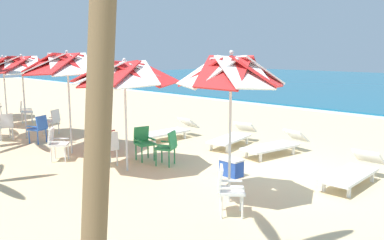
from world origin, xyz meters
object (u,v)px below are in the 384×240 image
(sun_lounger_3, at_px, (170,131))
(plastic_chair_4, at_px, (56,142))
(plastic_chair_1, at_px, (144,141))
(plastic_chair_3, at_px, (108,147))
(plastic_chair_5, at_px, (103,133))
(beach_umbrella_0, at_px, (231,73))
(beach_umbrella_3, at_px, (22,65))
(cooler_box, at_px, (231,167))
(sun_lounger_2, at_px, (233,137))
(beach_umbrella_4, at_px, (3,65))
(plastic_chair_7, at_px, (53,120))
(plastic_chair_0, at_px, (228,187))
(beach_umbrella_2, at_px, (67,64))
(plastic_chair_8, at_px, (5,125))
(plastic_chair_2, at_px, (168,146))
(sun_lounger_1, at_px, (276,145))
(plastic_chair_9, at_px, (25,111))
(plastic_chair_6, at_px, (39,127))
(beach_umbrella_1, at_px, (125,74))
(sun_lounger_0, at_px, (353,171))

(sun_lounger_3, bearing_deg, plastic_chair_4, -92.17)
(plastic_chair_1, xyz_separation_m, sun_lounger_3, (-1.37, 2.14, -0.22))
(plastic_chair_3, distance_m, plastic_chair_5, 1.75)
(beach_umbrella_0, height_order, beach_umbrella_3, beach_umbrella_0)
(cooler_box, bearing_deg, sun_lounger_2, 128.34)
(plastic_chair_1, xyz_separation_m, beach_umbrella_4, (-7.34, -0.70, 1.81))
(plastic_chair_4, height_order, plastic_chair_7, same)
(beach_umbrella_4, distance_m, sun_lounger_2, 9.00)
(plastic_chair_0, xyz_separation_m, sun_lounger_3, (-5.24, 3.38, -0.22))
(beach_umbrella_4, bearing_deg, beach_umbrella_2, -3.15)
(beach_umbrella_4, bearing_deg, plastic_chair_5, 5.58)
(plastic_chair_4, height_order, sun_lounger_3, plastic_chair_4)
(plastic_chair_8, bearing_deg, beach_umbrella_2, 11.98)
(plastic_chair_2, bearing_deg, beach_umbrella_3, -168.26)
(plastic_chair_3, xyz_separation_m, plastic_chair_4, (-1.37, -0.66, 0.00))
(sun_lounger_2, xyz_separation_m, cooler_box, (1.86, -2.35, -0.08))
(beach_umbrella_0, bearing_deg, plastic_chair_4, -169.82)
(plastic_chair_3, distance_m, sun_lounger_1, 4.51)
(plastic_chair_3, distance_m, plastic_chair_9, 7.55)
(plastic_chair_9, distance_m, cooler_box, 10.14)
(plastic_chair_6, bearing_deg, plastic_chair_3, 1.10)
(plastic_chair_2, xyz_separation_m, plastic_chair_6, (-4.67, -1.16, 0.00))
(plastic_chair_0, distance_m, plastic_chair_3, 4.02)
(beach_umbrella_3, distance_m, beach_umbrella_4, 2.61)
(plastic_chair_4, bearing_deg, beach_umbrella_2, 124.49)
(sun_lounger_1, bearing_deg, sun_lounger_2, 179.22)
(beach_umbrella_0, distance_m, plastic_chair_5, 5.56)
(plastic_chair_1, distance_m, plastic_chair_6, 3.98)
(plastic_chair_2, bearing_deg, beach_umbrella_2, -158.79)
(beach_umbrella_4, xyz_separation_m, plastic_chair_9, (-0.27, 0.79, -1.81))
(beach_umbrella_4, bearing_deg, cooler_box, 7.14)
(plastic_chair_0, relative_size, cooler_box, 1.73)
(sun_lounger_1, bearing_deg, plastic_chair_0, -67.59)
(plastic_chair_2, bearing_deg, plastic_chair_3, -132.11)
(beach_umbrella_0, distance_m, plastic_chair_9, 11.32)
(beach_umbrella_2, xyz_separation_m, plastic_chair_4, (0.45, -0.66, -1.97))
(plastic_chair_3, bearing_deg, plastic_chair_6, -178.90)
(plastic_chair_8, bearing_deg, sun_lounger_2, 38.69)
(beach_umbrella_1, bearing_deg, plastic_chair_2, 71.34)
(plastic_chair_7, bearing_deg, beach_umbrella_4, -168.43)
(plastic_chair_1, bearing_deg, plastic_chair_6, -164.44)
(beach_umbrella_2, distance_m, beach_umbrella_4, 5.39)
(beach_umbrella_2, bearing_deg, plastic_chair_0, -2.39)
(plastic_chair_7, relative_size, sun_lounger_2, 0.39)
(sun_lounger_0, bearing_deg, plastic_chair_0, -105.21)
(beach_umbrella_1, distance_m, beach_umbrella_4, 7.85)
(sun_lounger_1, distance_m, sun_lounger_2, 1.52)
(plastic_chair_8, bearing_deg, plastic_chair_1, 18.17)
(plastic_chair_0, distance_m, beach_umbrella_3, 8.84)
(plastic_chair_3, xyz_separation_m, plastic_chair_5, (-1.53, 0.85, 0.00))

